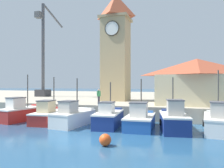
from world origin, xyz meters
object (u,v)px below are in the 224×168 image
object	(u,v)px
fishing_boat_left_outer	(50,115)
port_crane_near	(44,61)
fishing_boat_mid_left	(109,117)
warehouse_right	(197,81)
fishing_boat_right_inner	(219,122)
mooring_buoy	(105,140)
fishing_boat_center	(140,119)
dock_worker_near_tower	(99,96)
fishing_boat_far_left	(22,112)
clock_tower	(116,44)
fishing_boat_mid_right	(174,120)
fishing_boat_left_inner	(73,117)

from	to	relation	value
fishing_boat_left_outer	port_crane_near	xyz separation A→B (m)	(-11.56, 15.34, 6.91)
fishing_boat_mid_left	warehouse_right	bearing A→B (deg)	44.94
fishing_boat_mid_left	fishing_boat_right_inner	xyz separation A→B (m)	(8.26, 0.33, 0.03)
port_crane_near	mooring_buoy	size ratio (longest dim) A/B	23.73
fishing_boat_center	fishing_boat_left_outer	bearing A→B (deg)	179.00
mooring_buoy	dock_worker_near_tower	xyz separation A→B (m)	(-4.17, 9.71, 1.87)
fishing_boat_center	mooring_buoy	distance (m)	5.54
fishing_boat_far_left	fishing_boat_right_inner	xyz separation A→B (m)	(17.10, 0.08, -0.02)
clock_tower	dock_worker_near_tower	size ratio (longest dim) A/B	9.56
fishing_boat_mid_right	dock_worker_near_tower	xyz separation A→B (m)	(-7.71, 4.37, 1.40)
mooring_buoy	dock_worker_near_tower	bearing A→B (deg)	113.24
fishing_boat_mid_left	fishing_boat_left_inner	bearing A→B (deg)	-170.18
mooring_buoy	fishing_boat_right_inner	bearing A→B (deg)	40.99
port_crane_near	mooring_buoy	bearing A→B (deg)	-48.02
fishing_boat_mid_left	warehouse_right	size ratio (longest dim) A/B	0.55
fishing_boat_left_outer	fishing_boat_mid_left	world-z (taller)	fishing_boat_left_outer
port_crane_near	dock_worker_near_tower	world-z (taller)	port_crane_near
fishing_boat_mid_right	fishing_boat_right_inner	world-z (taller)	fishing_boat_right_inner
fishing_boat_center	mooring_buoy	world-z (taller)	fishing_boat_center
fishing_boat_center	fishing_boat_right_inner	distance (m)	5.68
fishing_boat_far_left	warehouse_right	bearing A→B (deg)	23.42
fishing_boat_left_inner	fishing_boat_mid_left	xyz separation A→B (m)	(2.99, 0.52, 0.00)
fishing_boat_right_inner	dock_worker_near_tower	bearing A→B (deg)	160.02
fishing_boat_mid_right	fishing_boat_right_inner	distance (m)	3.14
clock_tower	warehouse_right	size ratio (longest dim) A/B	1.83
fishing_boat_right_inner	clock_tower	size ratio (longest dim) A/B	0.32
port_crane_near	fishing_boat_left_inner	bearing A→B (deg)	-48.39
clock_tower	fishing_boat_center	bearing A→B (deg)	-63.67
fishing_boat_left_inner	port_crane_near	xyz separation A→B (m)	(-14.21, 16.00, 6.86)
dock_worker_near_tower	fishing_boat_left_outer	bearing A→B (deg)	-126.94
fishing_boat_left_outer	dock_worker_near_tower	bearing A→B (deg)	53.06
fishing_boat_mid_left	fishing_boat_left_outer	bearing A→B (deg)	178.56
dock_worker_near_tower	fishing_boat_center	bearing A→B (deg)	-39.68
fishing_boat_left_inner	fishing_boat_mid_left	world-z (taller)	fishing_boat_left_inner
fishing_boat_mid_right	mooring_buoy	size ratio (longest dim) A/B	6.74
fishing_boat_center	fishing_boat_right_inner	xyz separation A→B (m)	(5.67, 0.34, 0.07)
fishing_boat_center	fishing_boat_far_left	bearing A→B (deg)	178.72
fishing_boat_far_left	fishing_boat_left_outer	world-z (taller)	fishing_boat_far_left
fishing_boat_left_inner	port_crane_near	bearing A→B (deg)	131.61
port_crane_near	mooring_buoy	xyz separation A→B (m)	(18.83, -20.93, -7.26)
fishing_boat_right_inner	port_crane_near	distance (m)	30.41
fishing_boat_right_inner	clock_tower	xyz separation A→B (m)	(-10.76, 9.95, 7.94)
clock_tower	port_crane_near	bearing A→B (deg)	160.53
fishing_boat_mid_right	mooring_buoy	distance (m)	6.42
clock_tower	dock_worker_near_tower	xyz separation A→B (m)	(-0.05, -6.02, -6.50)
clock_tower	port_crane_near	size ratio (longest dim) A/B	0.95
fishing_boat_center	clock_tower	distance (m)	13.99
fishing_boat_far_left	fishing_boat_left_inner	size ratio (longest dim) A/B	1.09
fishing_boat_mid_left	warehouse_right	world-z (taller)	warehouse_right
fishing_boat_far_left	fishing_boat_center	size ratio (longest dim) A/B	1.05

